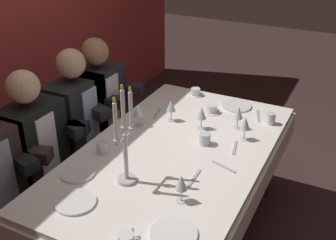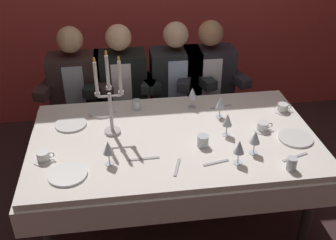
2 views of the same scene
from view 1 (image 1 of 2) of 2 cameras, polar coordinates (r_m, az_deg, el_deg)
name	(u,v)px [view 1 (image 1 of 2)]	position (r m, az deg, el deg)	size (l,w,h in m)	color
ground_plane	(173,239)	(3.11, 0.75, -15.87)	(12.00, 12.00, 0.00)	#3A2626
dining_table	(174,167)	(2.72, 0.83, -6.35)	(1.94, 1.14, 0.74)	white
candelabra	(125,144)	(2.27, -5.88, -3.26)	(0.19, 0.11, 0.59)	silver
dinner_plate_0	(174,234)	(2.05, 0.76, -15.21)	(0.23, 0.23, 0.01)	white
dinner_plate_1	(76,202)	(2.28, -12.47, -10.84)	(0.22, 0.22, 0.01)	white
dinner_plate_2	(78,173)	(2.50, -12.16, -7.06)	(0.20, 0.20, 0.01)	white
dinner_plate_3	(236,106)	(3.26, 9.27, 1.93)	(0.23, 0.23, 0.01)	white
wine_glass_0	(171,106)	(2.97, 0.42, 1.92)	(0.07, 0.07, 0.16)	silver
wine_glass_1	(138,111)	(2.90, -4.04, 1.28)	(0.07, 0.07, 0.16)	silver
wine_glass_2	(181,183)	(2.18, 1.82, -8.60)	(0.07, 0.07, 0.16)	silver
wine_glass_3	(238,113)	(2.90, 9.55, 0.88)	(0.07, 0.07, 0.16)	silver
wine_glass_4	(245,124)	(2.77, 10.46, -0.51)	(0.07, 0.07, 0.16)	silver
wine_glass_5	(202,114)	(2.87, 4.59, 0.87)	(0.07, 0.07, 0.16)	silver
water_tumbler_0	(271,119)	(3.04, 13.84, 0.19)	(0.06, 0.06, 0.08)	silver
water_tumbler_1	(205,139)	(2.72, 5.04, -2.57)	(0.07, 0.07, 0.08)	silver
water_tumbler_2	(102,147)	(2.65, -8.98, -3.71)	(0.07, 0.07, 0.08)	silver
coffee_cup_0	(196,92)	(3.41, 3.77, 3.79)	(0.13, 0.12, 0.06)	white
coffee_cup_1	(126,240)	(2.00, -5.70, -15.96)	(0.13, 0.12, 0.06)	white
coffee_cup_2	(212,109)	(3.14, 5.96, 1.46)	(0.13, 0.12, 0.06)	white
knife_0	(258,116)	(3.15, 12.15, 0.54)	(0.19, 0.02, 0.01)	#B7B7BC
fork_1	(157,113)	(3.11, -1.50, 0.91)	(0.17, 0.02, 0.01)	#B7B7BC
fork_2	(235,147)	(2.72, 9.07, -3.69)	(0.17, 0.02, 0.01)	#B7B7BC
knife_3	(194,178)	(2.41, 3.52, -7.94)	(0.19, 0.02, 0.01)	#B7B7BC
fork_4	(224,167)	(2.52, 7.58, -6.33)	(0.17, 0.02, 0.01)	#B7B7BC
seated_diner_1	(32,142)	(2.90, -18.02, -2.92)	(0.63, 0.48, 1.24)	#292726
seated_diner_2	(76,114)	(3.19, -12.43, 0.80)	(0.63, 0.48, 1.24)	#292726
seated_diner_3	(98,99)	(3.40, -9.45, 2.78)	(0.63, 0.48, 1.24)	#292726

